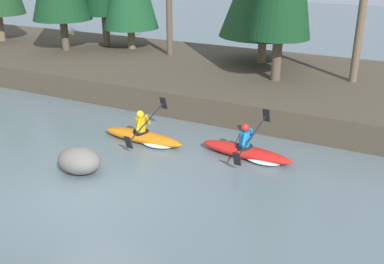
{
  "coord_description": "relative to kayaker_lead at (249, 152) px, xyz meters",
  "views": [
    {
      "loc": [
        6.51,
        -7.41,
        5.42
      ],
      "look_at": [
        1.02,
        3.27,
        0.55
      ],
      "focal_mm": 42.0,
      "sensor_mm": 36.0,
      "label": 1
    }
  ],
  "objects": [
    {
      "name": "kayaker_middle",
      "position": [
        -3.18,
        -0.4,
        0.0
      ],
      "size": [
        2.78,
        2.06,
        1.2
      ],
      "rotation": [
        0.0,
        0.0,
        -0.02
      ],
      "color": "orange",
      "rests_on": "ground"
    },
    {
      "name": "bare_tree_mid_downstream",
      "position": [
        1.73,
        6.31,
        3.48
      ],
      "size": [
        3.28,
        3.24,
        5.92
      ],
      "color": "brown",
      "rests_on": "riverbank_far"
    },
    {
      "name": "ground_plane",
      "position": [
        -2.73,
        -3.47,
        -0.2
      ],
      "size": [
        90.0,
        90.0,
        0.0
      ],
      "primitive_type": "plane",
      "color": "slate"
    },
    {
      "name": "boulder_midstream",
      "position": [
        -3.65,
        -2.84,
        0.14
      ],
      "size": [
        1.21,
        0.95,
        0.69
      ],
      "color": "slate",
      "rests_on": "ground"
    },
    {
      "name": "kayaker_lead",
      "position": [
        0.0,
        0.0,
        0.0
      ],
      "size": [
        2.79,
        2.07,
        1.2
      ],
      "rotation": [
        0.0,
        0.0,
        -0.07
      ],
      "color": "red",
      "rests_on": "ground"
    },
    {
      "name": "riverbank_far",
      "position": [
        -2.73,
        6.05,
        0.25
      ],
      "size": [
        44.0,
        8.47,
        0.89
      ],
      "color": "#4C4233",
      "rests_on": "ground"
    }
  ]
}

